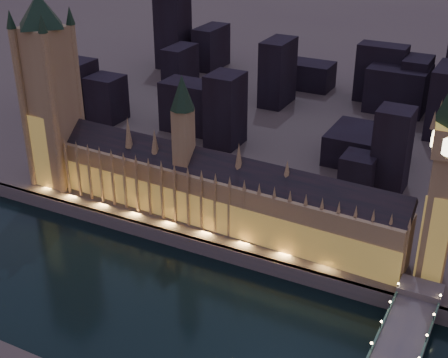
% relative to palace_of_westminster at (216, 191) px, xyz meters
% --- Properties ---
extents(ground_plane, '(2000.00, 2000.00, 0.00)m').
position_rel_palace_of_westminster_xyz_m(ground_plane, '(3.20, -61.75, -26.37)').
color(ground_plane, black).
rests_on(ground_plane, ground).
extents(north_bank, '(2000.00, 960.00, 8.00)m').
position_rel_palace_of_westminster_xyz_m(north_bank, '(3.20, 458.25, -22.37)').
color(north_bank, '#4A3E3D').
rests_on(north_bank, ground).
extents(embankment_wall, '(2000.00, 2.50, 8.00)m').
position_rel_palace_of_westminster_xyz_m(embankment_wall, '(3.20, -20.75, -22.37)').
color(embankment_wall, '#555258').
rests_on(embankment_wall, ground).
extents(palace_of_westminster, '(202.00, 28.60, 78.00)m').
position_rel_palace_of_westminster_xyz_m(palace_of_westminster, '(0.00, 0.00, 0.00)').
color(palace_of_westminster, '#916F49').
rests_on(palace_of_westminster, north_bank).
extents(victoria_tower, '(31.68, 31.68, 122.82)m').
position_rel_palace_of_westminster_xyz_m(victoria_tower, '(-106.80, 0.18, 42.61)').
color(victoria_tower, '#916F49').
rests_on(victoria_tower, north_bank).
extents(city_backdrop, '(477.65, 215.63, 75.64)m').
position_rel_palace_of_westminster_xyz_m(city_backdrop, '(38.32, 185.39, 3.99)').
color(city_backdrop, black).
rests_on(city_backdrop, north_bank).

